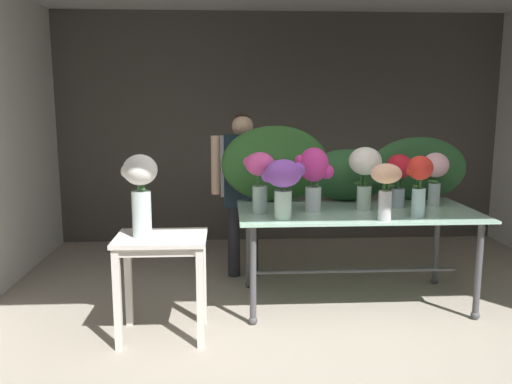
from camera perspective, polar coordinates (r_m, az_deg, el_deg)
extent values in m
plane|color=#9E9384|center=(4.86, 4.81, -10.46)|extent=(8.12, 8.12, 0.00)
cube|color=#4C4742|center=(6.41, 2.67, 6.84)|extent=(5.39, 0.12, 2.71)
cube|color=#A7D4BA|center=(4.42, 10.73, -1.98)|extent=(1.94, 1.02, 0.02)
cylinder|color=#4C4C51|center=(4.01, -0.32, -8.98)|extent=(0.05, 0.05, 0.78)
sphere|color=#4C4C51|center=(4.14, -0.32, -13.71)|extent=(0.07, 0.07, 0.07)
cylinder|color=#4C4C51|center=(4.45, 22.91, -7.87)|extent=(0.05, 0.05, 0.78)
sphere|color=#4C4C51|center=(4.56, 22.60, -12.20)|extent=(0.07, 0.07, 0.07)
cylinder|color=#4C4C51|center=(4.79, -0.82, -5.84)|extent=(0.05, 0.05, 0.78)
sphere|color=#4C4C51|center=(4.90, -0.81, -9.91)|extent=(0.07, 0.07, 0.07)
cylinder|color=#4C4C51|center=(5.16, 18.94, -5.23)|extent=(0.05, 0.05, 0.78)
sphere|color=#4C4C51|center=(5.26, 18.72, -9.04)|extent=(0.07, 0.07, 0.07)
cylinder|color=#4C4C51|center=(4.55, 10.52, -8.38)|extent=(1.74, 0.03, 0.03)
cube|color=silver|center=(3.78, -10.24, -4.93)|extent=(0.64, 0.49, 0.03)
cube|color=silver|center=(3.80, -10.22, -5.59)|extent=(0.58, 0.43, 0.06)
cube|color=silver|center=(3.75, -14.76, -11.21)|extent=(0.05, 0.05, 0.71)
cube|color=silver|center=(3.68, -6.04, -11.34)|extent=(0.05, 0.05, 0.71)
cube|color=silver|center=(4.13, -13.64, -9.20)|extent=(0.05, 0.05, 0.71)
cube|color=silver|center=(4.06, -5.77, -9.27)|extent=(0.05, 0.05, 0.71)
cylinder|color=#232328|center=(5.11, -2.42, -4.73)|extent=(0.12, 0.12, 0.80)
cylinder|color=#232328|center=(5.12, -0.42, -4.70)|extent=(0.12, 0.12, 0.80)
cube|color=#999EA8|center=(4.99, -1.45, 2.88)|extent=(0.42, 0.22, 0.56)
cube|color=#192833|center=(4.88, -1.41, 2.26)|extent=(0.35, 0.02, 0.68)
cylinder|color=#D8AD8E|center=(4.99, -4.37, 2.93)|extent=(0.09, 0.09, 0.55)
cylinder|color=#D8AD8E|center=(5.00, 1.45, 2.97)|extent=(0.09, 0.09, 0.55)
sphere|color=#D8AD8E|center=(4.96, -1.47, 7.15)|extent=(0.20, 0.20, 0.20)
ellipsoid|color=black|center=(4.97, -1.48, 7.90)|extent=(0.15, 0.15, 0.09)
ellipsoid|color=#2D6028|center=(4.64, 2.05, 3.05)|extent=(0.94, 0.28, 0.67)
ellipsoid|color=#28562D|center=(4.76, 9.89, 1.82)|extent=(0.77, 0.31, 0.46)
ellipsoid|color=#28562D|center=(4.93, 17.11, 2.42)|extent=(0.88, 0.22, 0.57)
cylinder|color=silver|center=(4.22, 17.13, -1.12)|extent=(0.10, 0.10, 0.22)
cylinder|color=#9EBCB2|center=(4.23, 17.09, -1.95)|extent=(0.10, 0.10, 0.09)
cylinder|color=#387033|center=(4.22, 17.36, -0.37)|extent=(0.01, 0.01, 0.32)
cylinder|color=#387033|center=(4.23, 17.04, -0.32)|extent=(0.01, 0.01, 0.32)
cylinder|color=#387033|center=(4.20, 16.93, -0.38)|extent=(0.01, 0.01, 0.32)
cylinder|color=#387033|center=(4.19, 17.24, -0.43)|extent=(0.01, 0.01, 0.32)
ellipsoid|color=red|center=(4.18, 17.31, 2.50)|extent=(0.19, 0.19, 0.18)
sphere|color=red|center=(4.14, 16.27, 2.12)|extent=(0.06, 0.06, 0.06)
ellipsoid|color=#2D6028|center=(4.20, 16.85, 0.66)|extent=(0.05, 0.10, 0.03)
cylinder|color=silver|center=(4.70, 18.68, -0.28)|extent=(0.10, 0.10, 0.20)
cylinder|color=#9EBCB2|center=(4.71, 18.64, -0.94)|extent=(0.09, 0.09, 0.08)
cylinder|color=#477F3D|center=(4.69, 18.89, 0.32)|extent=(0.01, 0.01, 0.28)
cylinder|color=#477F3D|center=(4.71, 18.60, 0.37)|extent=(0.01, 0.01, 0.28)
cylinder|color=#477F3D|center=(4.69, 18.45, 0.33)|extent=(0.01, 0.01, 0.28)
cylinder|color=#477F3D|center=(4.68, 18.73, 0.30)|extent=(0.01, 0.01, 0.28)
ellipsoid|color=#EFB2BC|center=(4.67, 18.85, 2.78)|extent=(0.22, 0.22, 0.21)
sphere|color=#EFB2BC|center=(4.64, 17.94, 2.33)|extent=(0.08, 0.08, 0.08)
sphere|color=#EFB2BC|center=(4.70, 19.62, 2.29)|extent=(0.06, 0.06, 0.06)
ellipsoid|color=#387033|center=(4.65, 18.58, 1.11)|extent=(0.09, 0.10, 0.03)
cylinder|color=silver|center=(3.97, 2.93, -1.38)|extent=(0.13, 0.13, 0.22)
cylinder|color=#9EBCB2|center=(3.99, 2.92, -2.25)|extent=(0.12, 0.12, 0.09)
cylinder|color=#477F3D|center=(3.96, 3.35, -0.86)|extent=(0.01, 0.01, 0.28)
cylinder|color=#477F3D|center=(3.98, 2.85, -0.80)|extent=(0.01, 0.01, 0.28)
cylinder|color=#477F3D|center=(3.94, 2.73, -0.92)|extent=(0.01, 0.01, 0.28)
ellipsoid|color=purple|center=(3.94, 2.96, 2.03)|extent=(0.27, 0.27, 0.21)
sphere|color=purple|center=(3.94, 1.25, 1.69)|extent=(0.09, 0.09, 0.09)
sphere|color=purple|center=(3.96, 4.57, 2.42)|extent=(0.11, 0.11, 0.11)
cylinder|color=silver|center=(4.26, 6.19, -0.79)|extent=(0.13, 0.13, 0.20)
cylinder|color=#9EBCB2|center=(4.27, 6.18, -1.54)|extent=(0.12, 0.12, 0.09)
cylinder|color=#477F3D|center=(4.25, 6.68, -0.09)|extent=(0.01, 0.01, 0.29)
cylinder|color=#477F3D|center=(4.28, 6.00, -0.02)|extent=(0.01, 0.01, 0.29)
cylinder|color=#477F3D|center=(4.24, 6.08, -0.11)|extent=(0.01, 0.01, 0.29)
ellipsoid|color=#D1338E|center=(4.22, 6.26, 2.96)|extent=(0.24, 0.24, 0.27)
sphere|color=#D1338E|center=(4.20, 4.87, 3.36)|extent=(0.10, 0.10, 0.10)
sphere|color=#D1338E|center=(4.22, 7.66, 2.19)|extent=(0.11, 0.11, 0.11)
ellipsoid|color=#477F3D|center=(4.25, 6.24, 0.86)|extent=(0.08, 0.11, 0.03)
cylinder|color=silver|center=(4.38, 11.59, -0.66)|extent=(0.12, 0.12, 0.20)
cylinder|color=#9EBCB2|center=(4.39, 11.57, -1.38)|extent=(0.11, 0.11, 0.08)
cylinder|color=#2D6028|center=(4.38, 11.89, 0.30)|extent=(0.01, 0.01, 0.33)
cylinder|color=#2D6028|center=(4.39, 11.55, 0.34)|extent=(0.01, 0.01, 0.33)
cylinder|color=#2D6028|center=(4.36, 11.26, 0.29)|extent=(0.01, 0.01, 0.33)
cylinder|color=#2D6028|center=(4.35, 11.65, 0.25)|extent=(0.01, 0.01, 0.33)
ellipsoid|color=white|center=(4.34, 11.73, 3.30)|extent=(0.26, 0.26, 0.23)
sphere|color=white|center=(4.31, 10.72, 3.55)|extent=(0.08, 0.08, 0.08)
sphere|color=white|center=(4.35, 12.93, 3.28)|extent=(0.07, 0.07, 0.07)
ellipsoid|color=#2D6028|center=(4.39, 11.17, 0.95)|extent=(0.11, 0.06, 0.03)
cylinder|color=silver|center=(4.03, 13.76, -1.45)|extent=(0.10, 0.10, 0.23)
cylinder|color=#9EBCB2|center=(4.04, 13.72, -2.33)|extent=(0.09, 0.09, 0.09)
cylinder|color=#387033|center=(4.02, 14.09, -0.81)|extent=(0.01, 0.01, 0.30)
cylinder|color=#387033|center=(4.04, 13.55, -0.74)|extent=(0.01, 0.01, 0.30)
cylinder|color=#387033|center=(3.99, 13.67, -0.85)|extent=(0.01, 0.01, 0.30)
ellipsoid|color=#F4B78E|center=(3.99, 13.90, 1.95)|extent=(0.23, 0.23, 0.15)
sphere|color=#F4B78E|center=(4.04, 14.92, 1.99)|extent=(0.07, 0.07, 0.07)
cylinder|color=silver|center=(4.17, 0.42, -0.84)|extent=(0.12, 0.12, 0.22)
cylinder|color=#9EBCB2|center=(4.19, 0.41, -1.66)|extent=(0.11, 0.11, 0.09)
cylinder|color=#387033|center=(4.16, 0.75, 0.05)|extent=(0.01, 0.01, 0.33)
cylinder|color=#387033|center=(4.18, 0.11, 0.09)|extent=(0.01, 0.01, 0.33)
cylinder|color=#387033|center=(4.14, 0.20, -0.02)|extent=(0.01, 0.01, 0.33)
ellipsoid|color=#E54C9E|center=(4.13, 0.42, 3.05)|extent=(0.23, 0.23, 0.19)
sphere|color=#E54C9E|center=(4.15, -0.88, 3.29)|extent=(0.08, 0.08, 0.08)
cylinder|color=silver|center=(4.56, 15.08, -0.63)|extent=(0.11, 0.11, 0.16)
cylinder|color=#9EBCB2|center=(4.57, 15.05, -1.18)|extent=(0.10, 0.10, 0.07)
cylinder|color=#28562D|center=(4.56, 15.41, 0.20)|extent=(0.01, 0.01, 0.28)
cylinder|color=#28562D|center=(4.58, 14.93, 0.26)|extent=(0.01, 0.01, 0.28)
cylinder|color=#28562D|center=(4.54, 15.08, 0.18)|extent=(0.01, 0.01, 0.28)
ellipsoid|color=red|center=(4.53, 15.22, 2.69)|extent=(0.21, 0.21, 0.20)
sphere|color=red|center=(4.57, 16.13, 2.28)|extent=(0.09, 0.09, 0.09)
ellipsoid|color=#387033|center=(4.56, 14.61, 0.65)|extent=(0.11, 0.06, 0.03)
cylinder|color=silver|center=(3.76, -12.25, -2.33)|extent=(0.13, 0.13, 0.32)
cylinder|color=#9EBCB2|center=(3.78, -12.20, -3.67)|extent=(0.12, 0.12, 0.14)
cylinder|color=#477F3D|center=(3.75, -11.98, -1.61)|extent=(0.01, 0.01, 0.40)
cylinder|color=#477F3D|center=(3.79, -12.34, -1.51)|extent=(0.01, 0.01, 0.40)
cylinder|color=#477F3D|center=(3.74, -12.50, -1.68)|extent=(0.01, 0.01, 0.40)
ellipsoid|color=white|center=(3.71, -12.42, 2.36)|extent=(0.24, 0.24, 0.21)
sphere|color=white|center=(3.75, -13.67, 2.19)|extent=(0.10, 0.10, 0.10)
ellipsoid|color=#387033|center=(3.73, -12.32, 0.39)|extent=(0.09, 0.10, 0.03)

